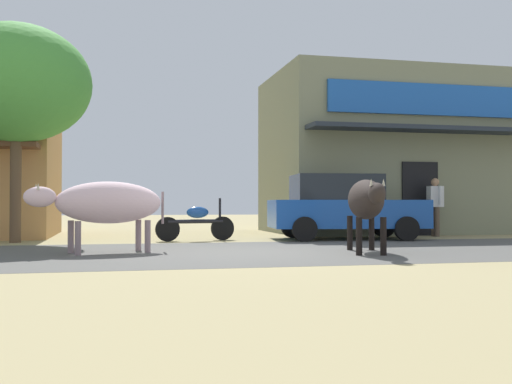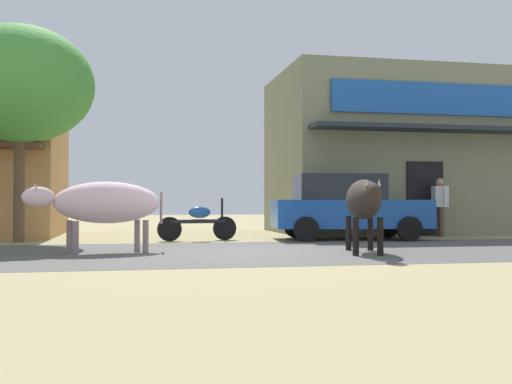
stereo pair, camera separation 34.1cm
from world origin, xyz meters
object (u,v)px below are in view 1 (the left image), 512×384
at_px(parked_hatchback_car, 343,206).
at_px(cow_far_dark, 366,200).
at_px(roadside_tree, 16,84).
at_px(cow_near_brown, 107,203).
at_px(pedestrian_by_shop, 435,202).
at_px(parked_motorcycle, 197,222).

xyz_separation_m(parked_hatchback_car, cow_far_dark, (-1.19, -4.24, 0.12)).
relative_size(roadside_tree, parked_hatchback_car, 1.26).
relative_size(cow_near_brown, pedestrian_by_shop, 1.57).
distance_m(parked_motorcycle, cow_near_brown, 4.00).
xyz_separation_m(parked_motorcycle, cow_far_dark, (2.52, -4.46, 0.50)).
relative_size(parked_motorcycle, cow_near_brown, 0.78).
height_order(roadside_tree, pedestrian_by_shop, roadside_tree).
bearing_deg(cow_near_brown, roadside_tree, 120.06).
height_order(parked_motorcycle, pedestrian_by_shop, pedestrian_by_shop).
distance_m(roadside_tree, cow_far_dark, 8.66).
relative_size(roadside_tree, cow_near_brown, 2.01).
bearing_deg(parked_motorcycle, pedestrian_by_shop, 4.85).
distance_m(parked_hatchback_car, pedestrian_by_shop, 3.13).
xyz_separation_m(cow_near_brown, pedestrian_by_shop, (8.86, 3.94, 0.03)).
bearing_deg(parked_motorcycle, cow_far_dark, -60.53).
xyz_separation_m(roadside_tree, parked_hatchback_car, (7.92, -0.47, -2.87)).
bearing_deg(cow_far_dark, parked_motorcycle, 119.47).
bearing_deg(roadside_tree, pedestrian_by_shop, 1.74).
relative_size(cow_far_dark, pedestrian_by_shop, 1.54).
height_order(parked_hatchback_car, parked_motorcycle, parked_hatchback_car).
xyz_separation_m(roadside_tree, pedestrian_by_shop, (10.95, 0.33, -2.76)).
relative_size(parked_hatchback_car, cow_far_dark, 1.63).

